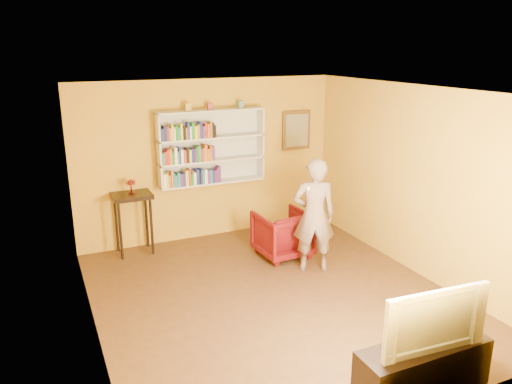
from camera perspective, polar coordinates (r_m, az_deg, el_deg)
room_shell at (r=6.36m, az=2.11°, el=-3.83°), size 5.30×5.80×2.88m
bookshelf at (r=8.35m, az=-5.24°, el=5.18°), size 1.80×0.29×1.23m
books_row_lower at (r=8.25m, az=-7.32°, el=1.65°), size 0.97×0.19×0.27m
books_row_middle at (r=8.14m, az=-7.79°, el=4.20°), size 0.87×0.19×0.27m
books_row_upper at (r=8.08m, az=-7.80°, el=6.82°), size 0.90×0.19×0.27m
ornament_left at (r=8.08m, az=-7.82°, el=9.60°), size 0.09×0.09×0.12m
ornament_centre at (r=8.19m, az=-5.31°, el=9.73°), size 0.08×0.08×0.11m
ornament_right at (r=8.38m, az=-1.77°, el=9.97°), size 0.09×0.09×0.12m
framed_painting at (r=9.03m, az=4.63°, el=7.05°), size 0.55×0.05×0.70m
console_table at (r=8.06m, az=-13.95°, el=-1.37°), size 0.60×0.46×0.99m
ruby_lustre at (r=7.97m, az=-14.11°, el=0.92°), size 0.14×0.14×0.23m
armchair at (r=7.89m, az=3.05°, el=-4.79°), size 0.82×0.84×0.72m
person at (r=7.27m, az=6.65°, el=-2.68°), size 0.73×0.61×1.70m
game_remote at (r=6.65m, az=5.72°, el=0.54°), size 0.04×0.15×0.04m
tv_cabinet at (r=5.32m, az=18.50°, el=-18.50°), size 1.36×0.41×0.49m
television at (r=5.03m, az=19.09°, el=-13.26°), size 1.10×0.22×0.63m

